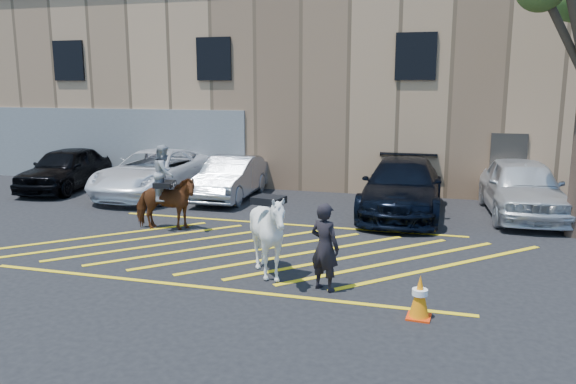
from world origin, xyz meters
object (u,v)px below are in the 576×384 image
(car_blue_suv, at_px, (402,187))
(mounted_bay, at_px, (165,196))
(saddled_white, at_px, (269,234))
(car_black_suv, at_px, (66,168))
(traffic_cone, at_px, (420,297))
(handler, at_px, (325,247))
(car_silver_sedan, at_px, (231,178))
(car_white_pickup, at_px, (155,173))
(car_white_suv, at_px, (522,187))

(car_blue_suv, height_order, mounted_bay, mounted_bay)
(saddled_white, bearing_deg, car_blue_suv, 72.14)
(car_black_suv, bearing_deg, traffic_cone, -39.27)
(handler, bearing_deg, car_silver_sedan, -33.48)
(car_black_suv, distance_m, handler, 13.18)
(car_white_pickup, height_order, car_silver_sedan, car_white_pickup)
(car_black_suv, bearing_deg, car_silver_sedan, -5.63)
(car_blue_suv, relative_size, mounted_bay, 2.45)
(car_black_suv, relative_size, traffic_cone, 6.11)
(car_white_pickup, distance_m, handler, 10.44)
(car_white_suv, relative_size, mounted_bay, 2.20)
(car_white_suv, distance_m, handler, 8.42)
(car_white_pickup, xyz_separation_m, car_silver_sedan, (2.73, 0.11, -0.07))
(car_white_pickup, bearing_deg, saddled_white, -47.11)
(handler, distance_m, mounted_bay, 5.80)
(car_white_pickup, distance_m, car_blue_suv, 8.37)
(car_blue_suv, relative_size, handler, 3.31)
(traffic_cone, bearing_deg, car_blue_suv, 96.69)
(car_silver_sedan, distance_m, handler, 8.80)
(car_white_pickup, xyz_separation_m, handler, (7.48, -7.28, 0.06))
(car_silver_sedan, xyz_separation_m, saddled_white, (3.58, -7.04, 0.19))
(handler, bearing_deg, car_white_pickup, -20.44)
(car_silver_sedan, bearing_deg, mounted_bay, -93.54)
(car_silver_sedan, bearing_deg, saddled_white, -64.92)
(car_white_pickup, xyz_separation_m, car_blue_suv, (8.35, -0.58, 0.03))
(car_white_suv, distance_m, saddled_white, 8.78)
(car_silver_sedan, distance_m, car_blue_suv, 5.66)
(car_blue_suv, xyz_separation_m, traffic_cone, (0.88, -7.52, -0.42))
(car_black_suv, relative_size, mounted_bay, 2.01)
(car_white_pickup, height_order, traffic_cone, car_white_pickup)
(car_silver_sedan, height_order, handler, handler)
(car_white_pickup, height_order, handler, handler)
(car_white_pickup, xyz_separation_m, mounted_bay, (2.60, -4.15, 0.14))
(car_silver_sedan, xyz_separation_m, car_white_suv, (8.93, -0.08, 0.14))
(car_blue_suv, xyz_separation_m, mounted_bay, (-5.75, -3.57, 0.11))
(car_blue_suv, relative_size, saddled_white, 2.98)
(car_white_pickup, bearing_deg, mounted_bay, -57.35)
(car_silver_sedan, xyz_separation_m, handler, (4.75, -7.40, 0.13))
(car_black_suv, bearing_deg, handler, -40.32)
(handler, bearing_deg, car_black_suv, -9.64)
(handler, bearing_deg, car_blue_suv, -73.56)
(car_white_pickup, height_order, car_blue_suv, car_blue_suv)
(car_blue_suv, relative_size, car_white_suv, 1.11)
(car_blue_suv, bearing_deg, car_black_suv, 176.93)
(car_white_pickup, height_order, car_white_suv, car_white_suv)
(car_black_suv, height_order, car_white_pickup, car_black_suv)
(car_white_suv, relative_size, saddled_white, 2.68)
(car_black_suv, bearing_deg, car_white_pickup, -6.51)
(car_white_suv, relative_size, handler, 2.98)
(handler, height_order, saddled_white, saddled_white)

